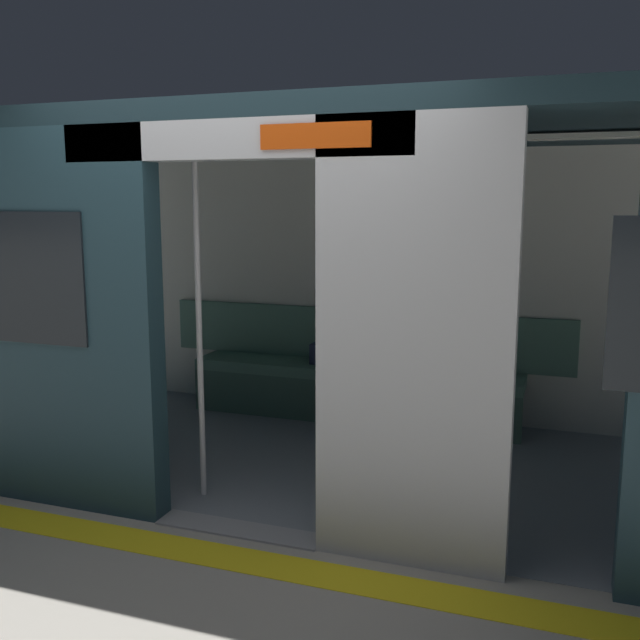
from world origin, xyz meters
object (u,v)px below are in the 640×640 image
(handbag, at_px, (326,354))
(bench_seat, at_px, (352,380))
(book, at_px, (409,370))
(train_car, at_px, (302,243))
(grab_pole_door, at_px, (199,321))
(person_seated, at_px, (364,344))
(grab_pole_far, at_px, (336,328))

(handbag, bearing_deg, bench_seat, 168.07)
(book, bearing_deg, train_car, 63.68)
(handbag, bearing_deg, grab_pole_door, 84.35)
(person_seated, xyz_separation_m, grab_pole_far, (-0.31, 1.66, 0.43))
(person_seated, distance_m, handbag, 0.40)
(book, height_order, grab_pole_far, grab_pole_far)
(handbag, xyz_separation_m, book, (-0.71, 0.03, -0.07))
(book, relative_size, grab_pole_far, 0.10)
(bench_seat, xyz_separation_m, grab_pole_door, (0.42, 1.78, 0.75))
(train_car, distance_m, handbag, 1.45)
(grab_pole_door, xyz_separation_m, grab_pole_far, (-0.85, -0.07, 0.00))
(bench_seat, bearing_deg, handbag, -11.93)
(train_car, bearing_deg, grab_pole_far, 123.94)
(person_seated, distance_m, book, 0.42)
(grab_pole_door, bearing_deg, book, -116.39)
(person_seated, relative_size, book, 5.38)
(grab_pole_door, bearing_deg, train_car, -114.35)
(bench_seat, height_order, book, book)
(train_car, relative_size, grab_pole_far, 2.90)
(grab_pole_door, distance_m, grab_pole_far, 0.85)
(handbag, relative_size, grab_pole_door, 0.12)
(handbag, xyz_separation_m, grab_pole_door, (0.18, 1.83, 0.56))
(bench_seat, distance_m, grab_pole_door, 1.98)
(train_car, relative_size, handbag, 24.62)
(train_car, distance_m, grab_pole_door, 0.97)
(bench_seat, xyz_separation_m, person_seated, (-0.12, 0.05, 0.33))
(train_car, distance_m, grab_pole_far, 0.98)
(train_car, distance_m, person_seated, 1.29)
(train_car, bearing_deg, grab_pole_door, 65.65)
(book, distance_m, grab_pole_far, 1.85)
(person_seated, bearing_deg, handbag, -15.98)
(train_car, relative_size, person_seated, 5.41)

